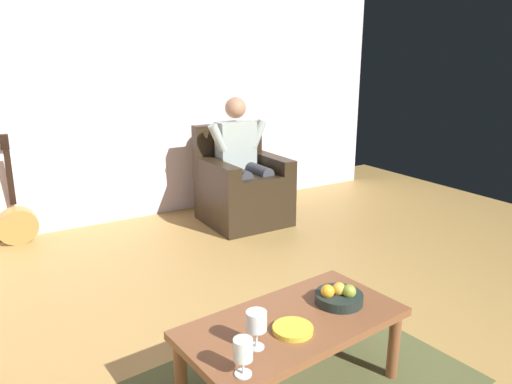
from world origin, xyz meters
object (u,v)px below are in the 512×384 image
decorative_dish (293,329)px  guitar (17,221)px  person_seated (242,156)px  wine_glass_near (256,323)px  coffee_table (293,330)px  fruit_bowl (339,296)px  wine_glass_far (243,352)px  armchair (242,189)px

decorative_dish → guitar: bearing=-73.1°
decorative_dish → person_seated: bearing=-114.6°
person_seated → wine_glass_near: size_ratio=7.17×
coffee_table → fruit_bowl: size_ratio=4.66×
wine_glass_far → decorative_dish: 0.39m
wine_glass_near → wine_glass_far: wine_glass_near is taller
decorative_dish → coffee_table: bearing=-126.7°
wine_glass_far → decorative_dish: bearing=-156.7°
armchair → fruit_bowl: armchair is taller
armchair → wine_glass_near: armchair is taller
coffee_table → guitar: guitar is taller
person_seated → coffee_table: person_seated is taller
person_seated → decorative_dish: 2.69m
person_seated → decorative_dish: (1.11, 2.43, -0.25)m
coffee_table → fruit_bowl: fruit_bowl is taller
armchair → wine_glass_far: size_ratio=6.05×
armchair → wine_glass_near: size_ratio=5.57×
armchair → coffee_table: bearing=65.8°
person_seated → wine_glass_near: 2.79m
wine_glass_far → fruit_bowl: 0.74m
person_seated → fruit_bowl: bearing=71.8°
wine_glass_far → fruit_bowl: size_ratio=0.65×
wine_glass_near → wine_glass_far: size_ratio=1.09×
coffee_table → wine_glass_far: 0.49m
armchair → fruit_bowl: (0.76, 2.35, 0.10)m
person_seated → coffee_table: (1.05, 2.35, -0.32)m
armchair → decorative_dish: 2.69m
wine_glass_far → fruit_bowl: bearing=-160.7°
person_seated → guitar: size_ratio=1.26×
wine_glass_far → wine_glass_near: bearing=-137.1°
coffee_table → person_seated: bearing=-114.1°
person_seated → wine_glass_far: 2.97m
armchair → person_seated: size_ratio=0.78×
person_seated → wine_glass_near: (1.32, 2.45, -0.15)m
armchair → wine_glass_near: bearing=61.7°
guitar → wine_glass_near: bearing=103.1°
person_seated → wine_glass_far: (1.46, 2.58, -0.16)m
guitar → fruit_bowl: 3.10m
guitar → decorative_dish: bearing=106.9°
guitar → wine_glass_near: guitar is taller
wine_glass_far → fruit_bowl: wine_glass_far is taller
coffee_table → wine_glass_near: size_ratio=6.61×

